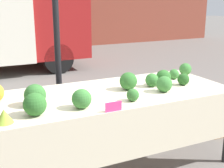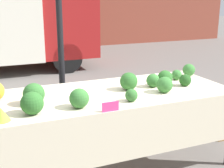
{
  "view_description": "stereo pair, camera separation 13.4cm",
  "coord_description": "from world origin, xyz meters",
  "views": [
    {
      "loc": [
        -1.23,
        -2.58,
        1.67
      ],
      "look_at": [
        0.0,
        0.0,
        0.87
      ],
      "focal_mm": 50.0,
      "sensor_mm": 36.0,
      "label": 1
    },
    {
      "loc": [
        -1.1,
        -2.63,
        1.67
      ],
      "look_at": [
        0.0,
        0.0,
        0.87
      ],
      "focal_mm": 50.0,
      "sensor_mm": 36.0,
      "label": 2
    }
  ],
  "objects": [
    {
      "name": "market_table",
      "position": [
        0.0,
        -0.07,
        0.71
      ],
      "size": [
        2.32,
        0.98,
        0.79
      ],
      "color": "beige",
      "rests_on": "ground_plane"
    },
    {
      "name": "broccoli_head_6",
      "position": [
        -0.42,
        -0.3,
        0.87
      ],
      "size": [
        0.16,
        0.16,
        0.16
      ],
      "color": "#387533",
      "rests_on": "market_table"
    },
    {
      "name": "broccoli_head_7",
      "position": [
        -0.79,
        -0.3,
        0.88
      ],
      "size": [
        0.18,
        0.18,
        0.18
      ],
      "color": "#2D6628",
      "rests_on": "market_table"
    },
    {
      "name": "broccoli_head_0",
      "position": [
        0.45,
        -0.21,
        0.87
      ],
      "size": [
        0.15,
        0.15,
        0.15
      ],
      "color": "#387533",
      "rests_on": "market_table"
    },
    {
      "name": "broccoli_head_5",
      "position": [
        0.83,
        0.15,
        0.85
      ],
      "size": [
        0.11,
        0.11,
        0.11
      ],
      "color": "#387533",
      "rests_on": "market_table"
    },
    {
      "name": "broccoli_head_4",
      "position": [
        0.45,
        -0.0,
        0.86
      ],
      "size": [
        0.14,
        0.14,
        0.14
      ],
      "color": "#387533",
      "rests_on": "market_table"
    },
    {
      "name": "tent_pole",
      "position": [
        -0.27,
        0.9,
        1.13
      ],
      "size": [
        0.07,
        0.07,
        2.25
      ],
      "color": "black",
      "rests_on": "ground_plane"
    },
    {
      "name": "broccoli_head_10",
      "position": [
        1.06,
        0.24,
        0.86
      ],
      "size": [
        0.14,
        0.14,
        0.14
      ],
      "color": "#387533",
      "rests_on": "market_table"
    },
    {
      "name": "broccoli_head_1",
      "position": [
        0.59,
        0.01,
        0.87
      ],
      "size": [
        0.16,
        0.16,
        0.16
      ],
      "color": "#2D6628",
      "rests_on": "market_table"
    },
    {
      "name": "broccoli_head_2",
      "position": [
        0.18,
        0.01,
        0.88
      ],
      "size": [
        0.17,
        0.17,
        0.17
      ],
      "color": "#2D6628",
      "rests_on": "market_table"
    },
    {
      "name": "produce_crate",
      "position": [
        1.56,
        0.17,
        0.13
      ],
      "size": [
        0.36,
        0.33,
        0.26
      ],
      "color": "olive",
      "rests_on": "ground_plane"
    },
    {
      "name": "broccoli_head_3",
      "position": [
        0.77,
        -0.09,
        0.85
      ],
      "size": [
        0.12,
        0.12,
        0.12
      ],
      "color": "#23511E",
      "rests_on": "market_table"
    },
    {
      "name": "broccoli_head_8",
      "position": [
        0.05,
        -0.32,
        0.85
      ],
      "size": [
        0.11,
        0.11,
        0.11
      ],
      "color": "#336B2D",
      "rests_on": "market_table"
    },
    {
      "name": "ground_plane",
      "position": [
        0.0,
        0.0,
        0.0
      ],
      "size": [
        40.0,
        40.0,
        0.0
      ],
      "primitive_type": "plane",
      "color": "slate"
    },
    {
      "name": "price_sign",
      "position": [
        -0.21,
        -0.48,
        0.83
      ],
      "size": [
        0.14,
        0.01,
        0.08
      ],
      "color": "#E53D84",
      "rests_on": "market_table"
    },
    {
      "name": "broccoli_head_9",
      "position": [
        -0.74,
        -0.07,
        0.88
      ],
      "size": [
        0.18,
        0.18,
        0.18
      ],
      "color": "#336B2D",
      "rests_on": "market_table"
    },
    {
      "name": "romanesco_head",
      "position": [
        -1.03,
        -0.35,
        0.84
      ],
      "size": [
        0.13,
        0.13,
        0.1
      ],
      "color": "#93B238",
      "rests_on": "market_table"
    }
  ]
}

